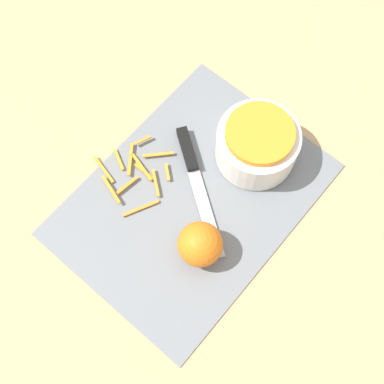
# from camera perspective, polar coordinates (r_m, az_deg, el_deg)

# --- Properties ---
(ground_plane) EXTENTS (4.00, 4.00, 0.00)m
(ground_plane) POSITION_cam_1_polar(r_m,az_deg,el_deg) (0.95, -0.00, -0.80)
(ground_plane) COLOR tan
(cutting_board) EXTENTS (0.46, 0.34, 0.01)m
(cutting_board) POSITION_cam_1_polar(r_m,az_deg,el_deg) (0.94, -0.00, -0.73)
(cutting_board) COLOR slate
(cutting_board) RESTS_ON ground_plane
(bowl_speckled) EXTENTS (0.14, 0.14, 0.09)m
(bowl_speckled) POSITION_cam_1_polar(r_m,az_deg,el_deg) (0.94, 6.99, 5.14)
(bowl_speckled) COLOR silver
(bowl_speckled) RESTS_ON cutting_board
(knife) EXTENTS (0.16, 0.22, 0.02)m
(knife) POSITION_cam_1_polar(r_m,az_deg,el_deg) (0.96, 0.06, 2.69)
(knife) COLOR black
(knife) RESTS_ON cutting_board
(orange_left) EXTENTS (0.08, 0.08, 0.08)m
(orange_left) POSITION_cam_1_polar(r_m,az_deg,el_deg) (0.88, 0.88, -5.59)
(orange_left) COLOR orange
(orange_left) RESTS_ON cutting_board
(peel_pile) EXTENTS (0.15, 0.15, 0.01)m
(peel_pile) POSITION_cam_1_polar(r_m,az_deg,el_deg) (0.96, -6.06, 2.02)
(peel_pile) COLOR orange
(peel_pile) RESTS_ON cutting_board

